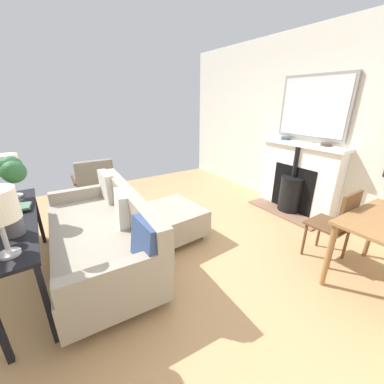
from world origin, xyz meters
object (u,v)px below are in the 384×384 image
mantel_bowl_near (285,138)px  table_lamp_near_end (7,165)px  armchair_accent (94,179)px  book_stack (14,209)px  console_table (16,228)px  potted_plant (2,188)px  mantel_bowl_far (326,144)px  ottoman (173,219)px  dining_chair_near_fireplace (338,221)px  fireplace (296,182)px  sofa (104,234)px

mantel_bowl_near → table_lamp_near_end: bearing=-8.9°
armchair_accent → book_stack: armchair_accent is taller
console_table → potted_plant: potted_plant is taller
mantel_bowl_near → armchair_accent: (2.77, -1.72, -0.70)m
mantel_bowl_near → mantel_bowl_far: bearing=90.0°
armchair_accent → console_table: armchair_accent is taller
book_stack → mantel_bowl_far: bearing=167.4°
table_lamp_near_end → potted_plant: 0.98m
mantel_bowl_near → ottoman: 2.32m
mantel_bowl_near → dining_chair_near_fireplace: bearing=59.1°
mantel_bowl_far → dining_chair_near_fireplace: 1.33m
fireplace → mantel_bowl_far: size_ratio=9.41×
book_stack → sofa: bearing=164.4°
sofa → table_lamp_near_end: size_ratio=4.38×
console_table → book_stack: (-0.00, -0.21, 0.11)m
mantel_bowl_near → sofa: mantel_bowl_near is taller
dining_chair_near_fireplace → sofa: bearing=-32.7°
sofa → fireplace: bearing=174.3°
console_table → book_stack: size_ratio=5.74×
dining_chair_near_fireplace → ottoman: bearing=-49.4°
sofa → mantel_bowl_far: bearing=168.1°
fireplace → dining_chair_near_fireplace: bearing=53.0°
ottoman → console_table: bearing=2.3°
table_lamp_near_end → mantel_bowl_far: bearing=161.3°
mantel_bowl_near → dining_chair_near_fireplace: size_ratio=0.18×
sofa → book_stack: 0.88m
mantel_bowl_far → sofa: bearing=-11.9°
mantel_bowl_near → book_stack: mantel_bowl_near is taller
fireplace → table_lamp_near_end: bearing=-14.1°
book_stack → console_table: bearing=89.9°
ottoman → fireplace: bearing=170.0°
table_lamp_near_end → ottoman: bearing=161.0°
console_table → potted_plant: (-0.02, 0.34, 0.49)m
fireplace → table_lamp_near_end: size_ratio=2.88×
mantel_bowl_near → sofa: size_ratio=0.07×
dining_chair_near_fireplace → potted_plant: bearing=-20.2°
fireplace → potted_plant: size_ratio=2.22×
fireplace → ottoman: 2.15m
armchair_accent → ottoman: bearing=110.6°
mantel_bowl_far → armchair_accent: (2.77, -2.42, -0.70)m
fireplace → armchair_accent: fireplace is taller
mantel_bowl_far → console_table: (3.81, -0.65, -0.51)m
armchair_accent → dining_chair_near_fireplace: size_ratio=0.95×
console_table → mantel_bowl_far: bearing=170.3°
fireplace → armchair_accent: 3.43m
table_lamp_near_end → dining_chair_near_fireplace: 3.63m
mantel_bowl_far → book_stack: (3.81, -0.85, -0.39)m
mantel_bowl_far → book_stack: bearing=-12.6°
mantel_bowl_near → dining_chair_near_fireplace: (0.87, 1.45, -0.65)m
sofa → potted_plant: (0.72, 0.33, 0.80)m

